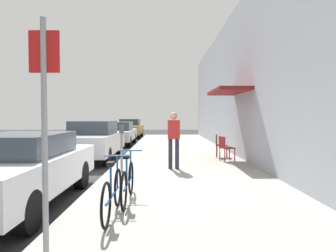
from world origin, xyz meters
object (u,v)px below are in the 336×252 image
object	(u,v)px
parked_car_2	(118,133)
bicycle_0	(113,193)
cafe_chair_1	(220,144)
bicycle_1	(128,182)
cafe_chair_0	(225,147)
parking_meter	(122,145)
pedestrian_standing	(174,135)
parked_car_1	(93,140)
parked_car_3	(130,128)
street_sign	(45,121)
parked_car_0	(19,168)

from	to	relation	value
parked_car_2	bicycle_0	world-z (taller)	parked_car_2
cafe_chair_1	bicycle_1	bearing A→B (deg)	-115.15
cafe_chair_0	cafe_chair_1	bearing A→B (deg)	90.07
parking_meter	pedestrian_standing	xyz separation A→B (m)	(1.48, 0.53, 0.23)
parked_car_1	parked_car_3	size ratio (longest dim) A/B	1.00
cafe_chair_0	parked_car_3	bearing A→B (deg)	109.98
parking_meter	street_sign	size ratio (longest dim) A/B	0.51
parked_car_3	parking_meter	world-z (taller)	parked_car_3
parked_car_3	pedestrian_standing	bearing A→B (deg)	-78.52
parked_car_2	bicycle_1	bearing A→B (deg)	-80.35
parked_car_0	cafe_chair_0	distance (m)	6.79
parked_car_1	parked_car_2	size ratio (longest dim) A/B	1.00
street_sign	parking_meter	bearing A→B (deg)	89.45
parked_car_3	bicycle_1	bearing A→B (deg)	-83.52
parked_car_2	street_sign	xyz separation A→B (m)	(1.50, -14.54, 0.94)
parked_car_3	pedestrian_standing	distance (m)	15.20
cafe_chair_0	pedestrian_standing	distance (m)	2.43
parked_car_2	bicycle_0	xyz separation A→B (m)	(1.94, -13.01, -0.22)
bicycle_0	street_sign	bearing A→B (deg)	-106.03
parked_car_0	parked_car_1	size ratio (longest dim) A/B	1.00
parked_car_3	parked_car_1	bearing A→B (deg)	-90.00
parked_car_3	parked_car_0	bearing A→B (deg)	-90.00
parked_car_0	pedestrian_standing	world-z (taller)	pedestrian_standing
parked_car_0	parked_car_2	xyz separation A→B (m)	(0.00, 12.04, -0.01)
pedestrian_standing	parked_car_2	bearing A→B (deg)	108.97
parked_car_3	pedestrian_standing	size ratio (longest dim) A/B	2.59
cafe_chair_1	parking_meter	bearing A→B (deg)	-137.27
parked_car_2	cafe_chair_1	xyz separation A→B (m)	(4.87, -6.27, -0.08)
parked_car_3	bicycle_1	xyz separation A→B (m)	(2.08, -18.30, -0.28)
parking_meter	street_sign	world-z (taller)	street_sign
parked_car_3	street_sign	xyz separation A→B (m)	(1.50, -20.63, 0.88)
parked_car_1	bicycle_1	world-z (taller)	parked_car_1
parked_car_2	street_sign	size ratio (longest dim) A/B	1.69
bicycle_0	cafe_chair_0	size ratio (longest dim) A/B	1.97
parked_car_1	cafe_chair_1	xyz separation A→B (m)	(4.87, -0.11, -0.15)
bicycle_1	cafe_chair_1	size ratio (longest dim) A/B	1.97
parking_meter	bicycle_1	xyz separation A→B (m)	(0.53, -2.88, -0.41)
bicycle_1	cafe_chair_0	size ratio (longest dim) A/B	1.97
parked_car_1	bicycle_1	distance (m)	6.41
street_sign	pedestrian_standing	xyz separation A→B (m)	(1.53, 5.74, -0.52)
cafe_chair_1	parked_car_1	bearing A→B (deg)	178.65
parked_car_0	parked_car_2	bearing A→B (deg)	90.00
parked_car_1	bicycle_1	xyz separation A→B (m)	(2.08, -6.06, -0.30)
parked_car_3	street_sign	world-z (taller)	street_sign
cafe_chair_0	bicycle_1	bearing A→B (deg)	-119.59
parked_car_0	pedestrian_standing	bearing A→B (deg)	46.91
cafe_chair_1	bicycle_0	bearing A→B (deg)	-113.48
cafe_chair_1	pedestrian_standing	xyz separation A→B (m)	(-1.84, -2.53, 0.50)
parked_car_1	parking_meter	distance (m)	3.54
parked_car_1	parked_car_2	bearing A→B (deg)	90.00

